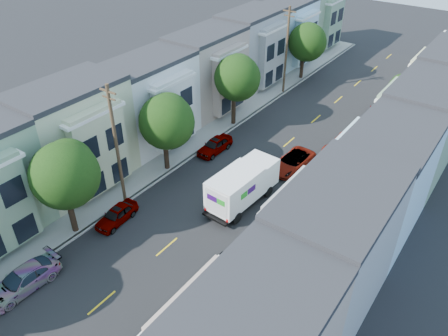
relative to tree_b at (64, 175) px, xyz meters
name	(u,v)px	position (x,y,z in m)	size (l,w,h in m)	color
ground	(167,247)	(6.30, 2.70, -5.22)	(160.00, 160.00, 0.00)	black
road_slab	(274,155)	(6.30, 17.70, -5.21)	(12.00, 70.00, 0.02)	black
curb_left	(222,136)	(0.25, 17.70, -5.14)	(0.30, 70.00, 0.15)	gray
curb_right	(334,176)	(12.35, 17.70, -5.14)	(0.30, 70.00, 0.15)	gray
sidewalk_left	(211,132)	(-1.05, 17.70, -5.14)	(2.60, 70.00, 0.15)	gray
sidewalk_right	(348,181)	(13.65, 17.70, -5.14)	(2.60, 70.00, 0.15)	gray
centerline	(274,155)	(6.30, 17.70, -5.22)	(0.12, 70.00, 0.01)	gold
townhouse_row_left	(183,123)	(-4.85, 17.70, -5.22)	(5.00, 70.00, 8.50)	silver
townhouse_row_right	(391,198)	(17.45, 17.70, -5.22)	(5.00, 70.00, 8.50)	silver
tree_b	(64,175)	(0.00, 0.00, 0.00)	(4.70, 4.70, 7.59)	black
tree_c	(166,122)	(0.00, 10.13, -0.33)	(4.70, 4.70, 7.26)	black
tree_d	(236,78)	(0.00, 20.55, 0.05)	(4.63, 4.63, 7.60)	black
tree_e	(307,42)	(0.00, 35.89, -0.42)	(4.70, 4.70, 7.17)	black
tree_far_r	(400,90)	(13.20, 31.24, -1.65)	(2.92, 2.92, 5.08)	black
utility_pole_near	(117,147)	(0.00, 4.70, -0.07)	(1.60, 0.26, 10.00)	#42301E
utility_pole_far	(286,51)	(0.00, 30.70, -0.07)	(1.60, 0.26, 10.00)	#42301E
fedex_truck	(242,185)	(7.82, 10.05, -3.44)	(2.56, 6.64, 3.19)	silver
lead_sedan	(293,162)	(8.76, 16.75, -4.52)	(2.31, 5.00, 1.39)	black
parked_left_b	(23,280)	(1.40, -5.31, -4.52)	(1.97, 4.68, 1.40)	black
parked_left_c	(117,215)	(1.40, 2.57, -4.59)	(1.49, 3.90, 1.27)	gray
parked_left_d	(215,145)	(1.40, 15.00, -4.53)	(1.63, 4.27, 1.38)	#600514
parked_right_b	(221,272)	(11.20, 2.58, -4.59)	(1.34, 3.80, 1.27)	#B0B1BD
parked_right_c	(342,146)	(11.20, 21.97, -4.52)	(2.32, 5.03, 1.40)	black
parked_right_d	(378,108)	(11.20, 31.92, -4.57)	(1.54, 4.01, 1.30)	#082140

